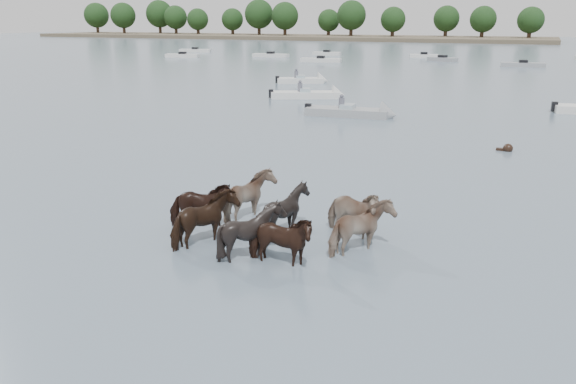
% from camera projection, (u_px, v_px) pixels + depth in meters
% --- Properties ---
extents(ground, '(400.00, 400.00, 0.00)m').
position_uv_depth(ground, '(254.00, 232.00, 15.93)').
color(ground, slate).
rests_on(ground, ground).
extents(shoreline, '(160.00, 30.00, 1.00)m').
position_uv_depth(shoreline, '(273.00, 37.00, 174.07)').
color(shoreline, '#4C4233').
rests_on(shoreline, ground).
extents(pony_herd, '(6.48, 4.21, 1.60)m').
position_uv_depth(pony_herd, '(271.00, 219.00, 15.18)').
color(pony_herd, black).
rests_on(pony_herd, ground).
extents(swimming_pony, '(0.72, 0.44, 0.44)m').
position_uv_depth(swimming_pony, '(507.00, 149.00, 25.71)').
color(swimming_pony, black).
rests_on(swimming_pony, ground).
extents(motorboat_a, '(5.71, 3.82, 1.92)m').
position_uv_depth(motorboat_a, '(315.00, 95.00, 42.95)').
color(motorboat_a, silver).
rests_on(motorboat_a, ground).
extents(motorboat_b, '(5.76, 2.06, 1.92)m').
position_uv_depth(motorboat_b, '(360.00, 113.00, 34.70)').
color(motorboat_b, gray).
rests_on(motorboat_b, ground).
extents(motorboat_f, '(4.94, 3.52, 1.92)m').
position_uv_depth(motorboat_f, '(308.00, 81.00, 52.96)').
color(motorboat_f, silver).
rests_on(motorboat_f, ground).
extents(distant_flotilla, '(105.17, 26.63, 0.93)m').
position_uv_depth(distant_flotilla, '(485.00, 60.00, 79.46)').
color(distant_flotilla, silver).
rests_on(distant_flotilla, ground).
extents(treeline, '(151.36, 15.07, 11.94)m').
position_uv_depth(treeline, '(252.00, 17.00, 178.29)').
color(treeline, '#382619').
rests_on(treeline, ground).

